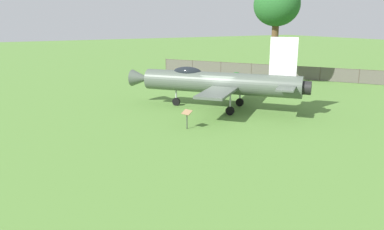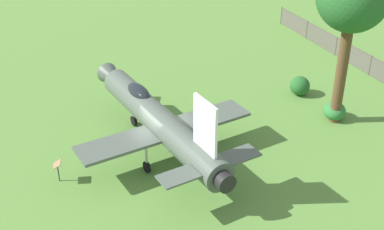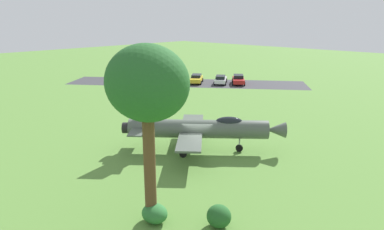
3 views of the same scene
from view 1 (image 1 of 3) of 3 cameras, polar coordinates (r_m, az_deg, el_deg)
name	(u,v)px [view 1 (image 1 of 3)]	position (r m, az deg, el deg)	size (l,w,h in m)	color
ground_plane	(220,109)	(27.38, 4.22, 0.90)	(200.00, 200.00, 0.00)	#568438
display_jet	(216,82)	(27.09, 3.59, 5.02)	(11.52, 10.52, 5.21)	#4C564C
shade_tree	(277,6)	(36.46, 12.71, 15.78)	(4.59, 3.91, 9.58)	brown
perimeter_fence	(268,70)	(43.31, 11.39, 6.68)	(22.12, 14.83, 1.48)	#4C4238
shrub_near_fence	(271,82)	(37.10, 11.84, 4.98)	(1.51, 1.31, 1.02)	#2D7033
shrub_by_tree	(236,78)	(38.01, 6.73, 5.56)	(1.33, 1.28, 1.23)	#235B26
info_plaque	(187,115)	(22.18, -0.77, 0.01)	(0.69, 0.56, 1.14)	#333333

